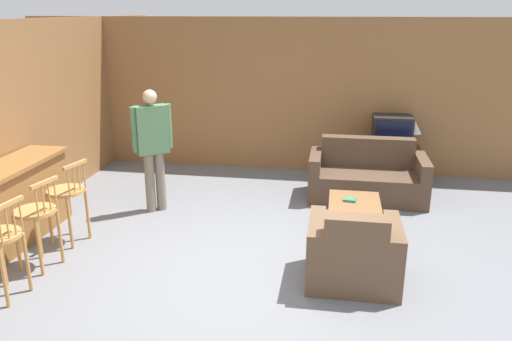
# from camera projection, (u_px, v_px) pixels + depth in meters

# --- Properties ---
(ground_plane) EXTENTS (24.00, 24.00, 0.00)m
(ground_plane) POSITION_uv_depth(u_px,v_px,m) (253.00, 270.00, 5.45)
(ground_plane) COLOR slate
(wall_back) EXTENTS (9.40, 0.08, 2.60)m
(wall_back) POSITION_uv_depth(u_px,v_px,m) (289.00, 96.00, 8.53)
(wall_back) COLOR olive
(wall_back) RESTS_ON ground_plane
(wall_left) EXTENTS (0.08, 8.71, 2.60)m
(wall_left) POSITION_uv_depth(u_px,v_px,m) (32.00, 118.00, 6.82)
(wall_left) COLOR olive
(wall_left) RESTS_ON ground_plane
(bar_chair_near) EXTENTS (0.50, 0.50, 1.02)m
(bar_chair_near) POSITION_uv_depth(u_px,v_px,m) (0.00, 243.00, 4.77)
(bar_chair_near) COLOR #B77F42
(bar_chair_near) RESTS_ON ground_plane
(bar_chair_mid) EXTENTS (0.52, 0.52, 1.02)m
(bar_chair_mid) POSITION_uv_depth(u_px,v_px,m) (37.00, 218.00, 5.34)
(bar_chair_mid) COLOR #B77F42
(bar_chair_mid) RESTS_ON ground_plane
(bar_chair_far) EXTENTS (0.53, 0.53, 1.02)m
(bar_chair_far) POSITION_uv_depth(u_px,v_px,m) (67.00, 197.00, 5.94)
(bar_chair_far) COLOR #B77F42
(bar_chair_far) RESTS_ON ground_plane
(couch_far) EXTENTS (1.70, 0.86, 0.87)m
(couch_far) POSITION_uv_depth(u_px,v_px,m) (367.00, 178.00, 7.45)
(couch_far) COLOR #4C3828
(couch_far) RESTS_ON ground_plane
(armchair_near) EXTENTS (0.93, 0.82, 0.85)m
(armchair_near) POSITION_uv_depth(u_px,v_px,m) (353.00, 255.00, 5.11)
(armchair_near) COLOR brown
(armchair_near) RESTS_ON ground_plane
(coffee_table) EXTENTS (0.64, 0.87, 0.41)m
(coffee_table) POSITION_uv_depth(u_px,v_px,m) (354.00, 207.00, 6.24)
(coffee_table) COLOR brown
(coffee_table) RESTS_ON ground_plane
(tv_unit) EXTENTS (0.96, 0.54, 0.56)m
(tv_unit) POSITION_uv_depth(u_px,v_px,m) (389.00, 164.00, 8.24)
(tv_unit) COLOR #513823
(tv_unit) RESTS_ON ground_plane
(tv) EXTENTS (0.62, 0.47, 0.53)m
(tv) POSITION_uv_depth(u_px,v_px,m) (392.00, 132.00, 8.07)
(tv) COLOR black
(tv) RESTS_ON tv_unit
(book_on_table) EXTENTS (0.17, 0.17, 0.03)m
(book_on_table) POSITION_uv_depth(u_px,v_px,m) (350.00, 199.00, 6.29)
(book_on_table) COLOR #33704C
(book_on_table) RESTS_ON coffee_table
(table_lamp) EXTENTS (0.22, 0.22, 0.46)m
(table_lamp) POSITION_uv_depth(u_px,v_px,m) (415.00, 128.00, 7.99)
(table_lamp) COLOR brown
(table_lamp) RESTS_ON tv_unit
(person_by_window) EXTENTS (0.46, 0.40, 1.71)m
(person_by_window) POSITION_uv_depth(u_px,v_px,m) (153.00, 144.00, 6.78)
(person_by_window) COLOR #756B5B
(person_by_window) RESTS_ON ground_plane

